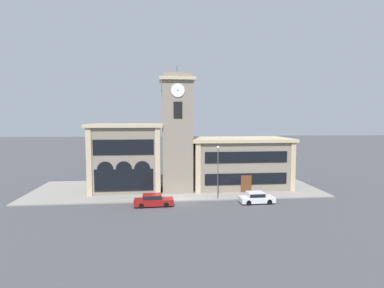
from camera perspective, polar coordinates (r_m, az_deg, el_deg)
name	(u,v)px	position (r m, az deg, el deg)	size (l,w,h in m)	color
ground_plane	(180,202)	(38.40, -2.35, -10.93)	(300.00, 300.00, 0.00)	#424247
sidewalk_kerb	(177,189)	(45.06, -2.90, -8.49)	(41.37, 13.79, 0.15)	gray
clock_tower	(177,133)	(42.57, -2.85, 2.06)	(4.89, 4.89, 17.89)	gray
town_hall_left_wing	(127,157)	(45.12, -12.24, -2.37)	(10.45, 9.04, 9.70)	gray
town_hall_right_wing	(239,162)	(46.51, 8.88, -3.45)	(14.99, 9.04, 7.55)	gray
parked_car_near	(153,200)	(36.62, -7.39, -10.53)	(4.71, 1.87, 1.45)	maroon
parked_car_mid	(256,197)	(38.42, 12.14, -9.91)	(4.29, 1.98, 1.39)	silver
street_lamp	(218,165)	(38.48, 4.96, -4.02)	(0.36, 0.36, 6.83)	#4C4C51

